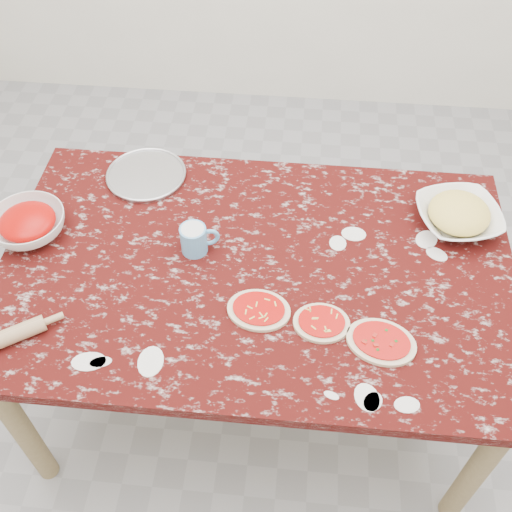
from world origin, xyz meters
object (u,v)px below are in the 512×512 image
object	(u,v)px
worktable	(256,283)
cheese_bowl	(458,217)
sauce_bowl	(29,225)
rolling_pin	(2,339)
pizza_tray	(146,175)
flour_mug	(195,239)

from	to	relation	value
worktable	cheese_bowl	world-z (taller)	cheese_bowl
sauce_bowl	cheese_bowl	distance (m)	1.39
sauce_bowl	rolling_pin	distance (m)	0.42
pizza_tray	sauce_bowl	distance (m)	0.44
cheese_bowl	flour_mug	bearing A→B (deg)	-166.86
cheese_bowl	rolling_pin	size ratio (longest dim) A/B	1.12
worktable	pizza_tray	xyz separation A→B (m)	(-0.43, 0.38, 0.09)
pizza_tray	cheese_bowl	bearing A→B (deg)	-6.98
sauce_bowl	flour_mug	size ratio (longest dim) A/B	1.97
flour_mug	rolling_pin	distance (m)	0.62
cheese_bowl	flour_mug	xyz separation A→B (m)	(-0.83, -0.19, 0.02)
flour_mug	sauce_bowl	bearing A→B (deg)	177.88
sauce_bowl	rolling_pin	bearing A→B (deg)	-80.68
pizza_tray	flour_mug	size ratio (longest dim) A/B	2.25
worktable	cheese_bowl	bearing A→B (deg)	21.09
pizza_tray	cheese_bowl	size ratio (longest dim) A/B	1.04
pizza_tray	sauce_bowl	xyz separation A→B (m)	(-0.31, -0.30, 0.03)
sauce_bowl	rolling_pin	size ratio (longest dim) A/B	1.02
worktable	cheese_bowl	distance (m)	0.69
cheese_bowl	rolling_pin	distance (m)	1.44
pizza_tray	rolling_pin	bearing A→B (deg)	-108.64
pizza_tray	cheese_bowl	world-z (taller)	cheese_bowl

